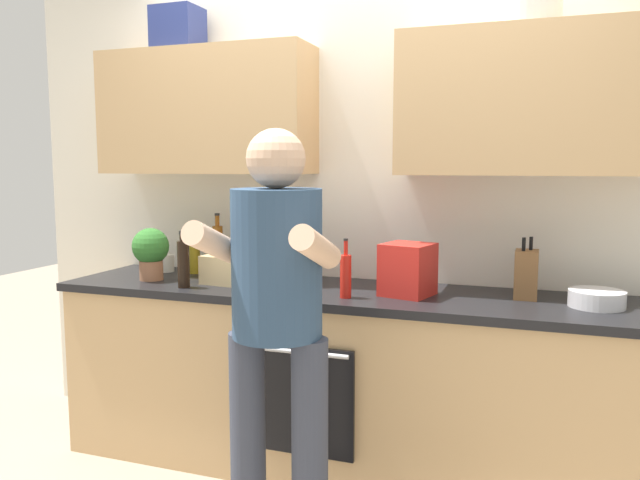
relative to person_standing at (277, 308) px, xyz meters
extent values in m
plane|color=gray|center=(0.04, 0.71, -0.96)|extent=(12.00, 12.00, 0.00)
cube|color=silver|center=(0.04, 1.07, 0.29)|extent=(4.00, 0.06, 2.50)
cube|color=tan|center=(-0.78, 0.88, 0.81)|extent=(1.17, 0.32, 0.65)
cube|color=tan|center=(0.85, 0.88, 0.81)|extent=(1.17, 0.32, 0.65)
cylinder|color=silver|center=(0.83, 0.88, 1.19)|extent=(0.29, 0.29, 0.10)
cube|color=navy|center=(-0.94, 0.88, 1.25)|extent=(0.24, 0.20, 0.23)
cube|color=tan|center=(0.04, 0.71, -0.53)|extent=(2.80, 0.60, 0.86)
cube|color=black|center=(0.04, 0.71, -0.08)|extent=(2.84, 0.64, 0.04)
cube|color=black|center=(-0.09, 0.39, -0.51)|extent=(0.56, 0.02, 0.50)
cylinder|color=silver|center=(-0.09, 0.37, -0.28)|extent=(0.52, 0.02, 0.02)
cylinder|color=#383D4C|center=(-0.13, 0.01, -0.54)|extent=(0.14, 0.14, 0.85)
cylinder|color=#383D4C|center=(0.13, 0.01, -0.54)|extent=(0.14, 0.14, 0.85)
cylinder|color=navy|center=(0.00, 0.01, 0.17)|extent=(0.34, 0.34, 0.56)
sphere|color=#D8AD8C|center=(0.00, 0.01, 0.56)|extent=(0.22, 0.22, 0.22)
cylinder|color=#D8AD8C|center=(-0.20, -0.11, 0.25)|extent=(0.09, 0.31, 0.19)
cylinder|color=#D8AD8C|center=(0.20, -0.11, 0.25)|extent=(0.09, 0.31, 0.19)
cylinder|color=#8C4C14|center=(-0.73, 0.89, 0.07)|extent=(0.06, 0.06, 0.27)
cylinder|color=#8C4C14|center=(-0.73, 0.89, 0.23)|extent=(0.02, 0.02, 0.06)
cylinder|color=black|center=(-0.73, 0.89, 0.27)|extent=(0.03, 0.03, 0.01)
cylinder|color=#471419|center=(-0.26, 0.75, 0.01)|extent=(0.05, 0.05, 0.15)
cylinder|color=#471419|center=(-0.26, 0.75, 0.12)|extent=(0.02, 0.02, 0.06)
cylinder|color=black|center=(-0.26, 0.75, 0.15)|extent=(0.02, 0.02, 0.01)
cylinder|color=brown|center=(-0.29, 0.85, 0.04)|extent=(0.06, 0.06, 0.20)
cylinder|color=brown|center=(-0.29, 0.85, 0.17)|extent=(0.03, 0.03, 0.05)
cylinder|color=black|center=(-0.29, 0.85, 0.20)|extent=(0.04, 0.04, 0.02)
cylinder|color=red|center=(0.10, 0.54, 0.03)|extent=(0.05, 0.05, 0.19)
cylinder|color=red|center=(0.10, 0.54, 0.16)|extent=(0.02, 0.02, 0.07)
cylinder|color=black|center=(0.10, 0.54, 0.20)|extent=(0.02, 0.02, 0.01)
cylinder|color=orange|center=(-0.14, 0.74, 0.04)|extent=(0.07, 0.07, 0.21)
cylinder|color=orange|center=(-0.14, 0.74, 0.16)|extent=(0.03, 0.03, 0.03)
cylinder|color=black|center=(-0.14, 0.74, 0.19)|extent=(0.03, 0.03, 0.01)
cylinder|color=olive|center=(-0.87, 0.88, 0.04)|extent=(0.06, 0.06, 0.21)
cylinder|color=olive|center=(-0.87, 0.88, 0.17)|extent=(0.02, 0.02, 0.06)
cylinder|color=black|center=(-0.87, 0.88, 0.21)|extent=(0.03, 0.03, 0.01)
cylinder|color=black|center=(-0.71, 0.51, 0.05)|extent=(0.06, 0.06, 0.23)
cylinder|color=black|center=(-0.71, 0.51, 0.18)|extent=(0.03, 0.03, 0.03)
cylinder|color=black|center=(-0.71, 0.51, 0.21)|extent=(0.04, 0.04, 0.02)
cylinder|color=white|center=(-1.05, 0.87, -0.02)|extent=(0.09, 0.09, 0.10)
cylinder|color=silver|center=(1.16, 0.72, -0.03)|extent=(0.23, 0.23, 0.07)
cube|color=brown|center=(0.87, 0.81, 0.04)|extent=(0.10, 0.14, 0.22)
cylinder|color=black|center=(0.85, 0.79, 0.18)|extent=(0.02, 0.02, 0.06)
cylinder|color=black|center=(0.88, 0.83, 0.18)|extent=(0.02, 0.02, 0.06)
cylinder|color=#9E6647|center=(-0.98, 0.63, -0.01)|extent=(0.12, 0.12, 0.10)
sphere|color=#2D6B28|center=(-0.98, 0.63, 0.11)|extent=(0.19, 0.19, 0.19)
cube|color=red|center=(0.36, 0.69, 0.06)|extent=(0.25, 0.26, 0.24)
cube|color=tan|center=(-0.58, 0.67, 0.01)|extent=(0.21, 0.18, 0.14)
camera|label=1|loc=(0.92, -2.12, 0.53)|focal=35.20mm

